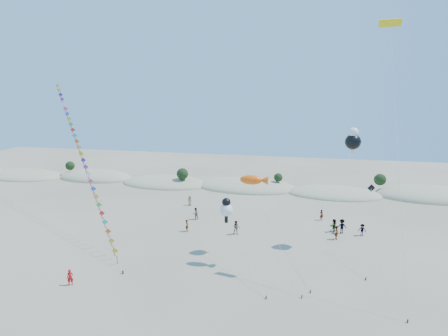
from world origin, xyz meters
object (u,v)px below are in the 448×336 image
Objects in this scene: kite_train at (80,152)px; parafoil_kite at (391,31)px; fish_kite at (254,180)px; flyer_foreground at (70,277)px.

parafoil_kite is at bearing -9.21° from kite_train.
kite_train is at bearing 163.62° from fish_kite.
parafoil_kite reaches higher than kite_train.
flyer_foreground is at bearing -160.80° from parafoil_kite.
kite_train is at bearing 86.54° from flyer_foreground.
parafoil_kite reaches higher than flyer_foreground.
flyer_foreground is (-28.49, -9.92, -22.74)m from parafoil_kite.
fish_kite is 6.08× the size of flyer_foreground.
fish_kite reaches higher than flyer_foreground.
kite_train is 20.22m from flyer_foreground.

